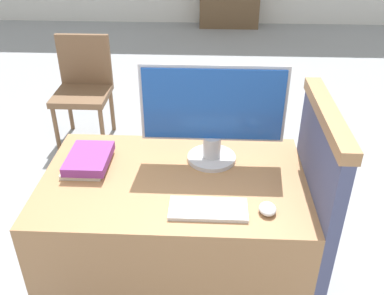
% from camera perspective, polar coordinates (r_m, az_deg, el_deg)
% --- Properties ---
extents(desk, '(1.17, 0.74, 0.78)m').
position_cam_1_polar(desk, '(2.14, -2.23, -12.61)').
color(desk, '#9E7047').
rests_on(desk, ground_plane).
extents(carrel_divider, '(0.07, 0.65, 1.15)m').
position_cam_1_polar(carrel_divider, '(2.02, 15.28, -9.64)').
color(carrel_divider, '#474C70').
rests_on(carrel_divider, ground_plane).
extents(monitor, '(0.64, 0.23, 0.47)m').
position_cam_1_polar(monitor, '(1.90, 2.80, 4.60)').
color(monitor, '#B7B7BC').
rests_on(monitor, desk).
extents(keyboard, '(0.31, 0.14, 0.02)m').
position_cam_1_polar(keyboard, '(1.71, 2.18, -8.21)').
color(keyboard, silver).
rests_on(keyboard, desk).
extents(mouse, '(0.07, 0.08, 0.04)m').
position_cam_1_polar(mouse, '(1.72, 10.05, -8.05)').
color(mouse, silver).
rests_on(mouse, desk).
extents(book_stack, '(0.20, 0.29, 0.06)m').
position_cam_1_polar(book_stack, '(2.02, -13.63, -1.57)').
color(book_stack, silver).
rests_on(book_stack, desk).
extents(far_chair, '(0.44, 0.44, 0.87)m').
position_cam_1_polar(far_chair, '(3.71, -14.29, 8.22)').
color(far_chair, brown).
rests_on(far_chair, ground_plane).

